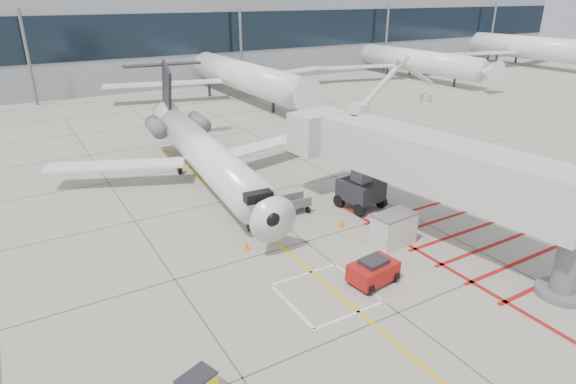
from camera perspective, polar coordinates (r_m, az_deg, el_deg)
ground_plane at (r=25.98m, az=6.88°, el=-9.49°), size 260.00×260.00×0.00m
regional_jet at (r=34.86m, az=-8.93°, el=5.88°), size 26.04×31.58×7.75m
jet_bridge at (r=28.53m, az=18.40°, el=1.62°), size 12.37×21.54×8.16m
pushback_tug at (r=25.03m, az=10.07°, el=-9.12°), size 2.61×1.81×1.42m
baggage_cart at (r=32.23m, az=0.80°, el=-1.45°), size 2.00×1.33×1.22m
ground_power_unit at (r=28.73m, az=12.39°, el=-4.33°), size 2.58×1.64×1.96m
cone_nose at (r=27.93m, az=-4.96°, el=-6.32°), size 0.39×0.39×0.54m
cone_side at (r=30.61m, az=6.40°, el=-3.65°), size 0.39×0.39×0.54m
terminal_building at (r=90.65m, az=-16.22°, el=17.44°), size 180.00×28.00×14.00m
terminal_glass_band at (r=77.15m, az=-13.35°, el=17.71°), size 180.00×0.10×6.00m
bg_aircraft_c at (r=69.82m, az=-6.65°, el=15.89°), size 34.88×38.75×11.63m
bg_aircraft_d at (r=88.72m, az=14.06°, el=16.53°), size 32.60×36.22×10.87m
bg_aircraft_e at (r=111.87m, az=25.85°, el=16.72°), size 39.06×43.40×13.02m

